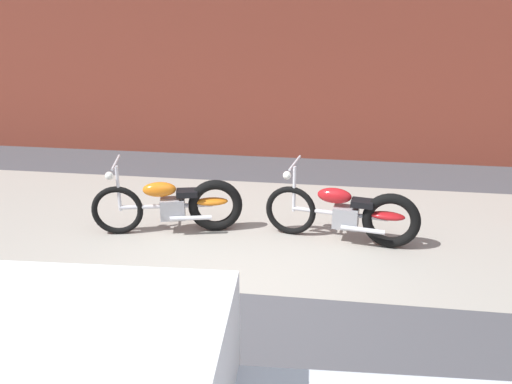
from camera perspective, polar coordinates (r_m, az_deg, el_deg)
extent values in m
plane|color=#47474C|center=(6.04, -3.29, -10.49)|extent=(80.00, 80.00, 0.00)
cube|color=#9E998E|center=(7.56, -0.76, -3.55)|extent=(36.00, 3.50, 0.01)
torus|color=black|center=(7.42, -14.38, -1.89)|extent=(0.68, 0.23, 0.68)
torus|color=black|center=(7.30, -4.30, -1.43)|extent=(0.74, 0.29, 0.73)
cylinder|color=silver|center=(7.32, -9.40, -1.47)|extent=(1.22, 0.33, 0.06)
cube|color=#99999E|center=(7.33, -8.75, -1.74)|extent=(0.36, 0.28, 0.28)
ellipsoid|color=orange|center=(7.24, -10.14, 0.26)|extent=(0.47, 0.28, 0.20)
ellipsoid|color=orange|center=(7.28, -4.71, -1.01)|extent=(0.47, 0.27, 0.10)
cube|color=black|center=(7.23, -7.27, -0.09)|extent=(0.32, 0.26, 0.08)
cylinder|color=silver|center=(7.30, -14.30, 0.36)|extent=(0.05, 0.05, 0.62)
cylinder|color=silver|center=(7.18, -14.55, 3.04)|extent=(0.16, 0.57, 0.03)
sphere|color=white|center=(7.26, -15.20, 1.66)|extent=(0.11, 0.11, 0.11)
cylinder|color=silver|center=(7.21, -6.89, -2.74)|extent=(0.55, 0.18, 0.06)
torus|color=black|center=(7.20, 3.67, -1.96)|extent=(0.68, 0.19, 0.68)
torus|color=black|center=(7.03, 14.03, -2.95)|extent=(0.74, 0.25, 0.73)
cylinder|color=silver|center=(7.08, 8.80, -2.26)|extent=(1.23, 0.25, 0.06)
cube|color=#99999E|center=(7.08, 9.42, -2.62)|extent=(0.35, 0.27, 0.28)
ellipsoid|color=red|center=(6.99, 8.26, -0.38)|extent=(0.46, 0.26, 0.20)
ellipsoid|color=red|center=(7.01, 13.67, -2.46)|extent=(0.46, 0.25, 0.10)
cube|color=black|center=(6.98, 11.15, -1.15)|extent=(0.31, 0.24, 0.08)
cylinder|color=silver|center=(7.07, 4.04, 0.31)|extent=(0.05, 0.05, 0.62)
cylinder|color=silver|center=(6.95, 4.12, 3.08)|extent=(0.12, 0.58, 0.03)
sphere|color=white|center=(7.03, 3.29, 1.77)|extent=(0.11, 0.11, 0.11)
cylinder|color=silver|center=(6.96, 11.16, -3.93)|extent=(0.55, 0.15, 0.06)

